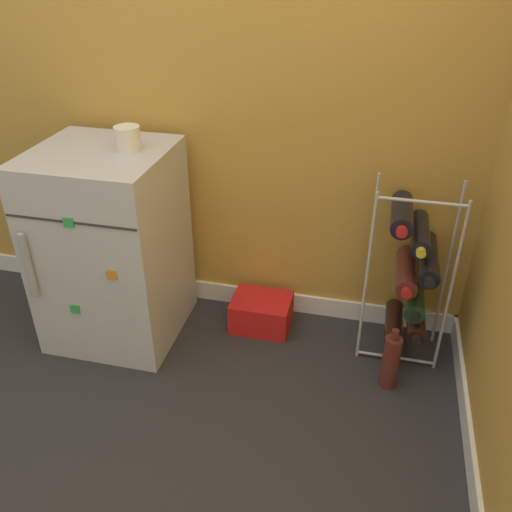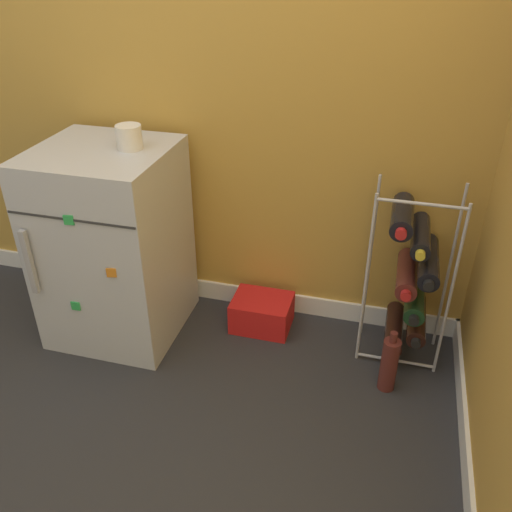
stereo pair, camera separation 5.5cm
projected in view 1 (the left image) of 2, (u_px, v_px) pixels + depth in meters
ground_plane at (187, 382)px, 2.10m from camera, size 14.00×14.00×0.00m
wall_back at (220, 16)px, 1.96m from camera, size 7.07×0.07×2.50m
mini_fridge at (112, 247)px, 2.20m from camera, size 0.51×0.53×0.81m
wine_rack at (411, 275)px, 2.08m from camera, size 0.32×0.33×0.74m
soda_box at (261, 312)px, 2.37m from camera, size 0.25×0.20×0.14m
fridge_top_cup at (128, 138)px, 1.97m from camera, size 0.09×0.09×0.09m
loose_bottle_floor at (391, 361)px, 2.03m from camera, size 0.06×0.06×0.26m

